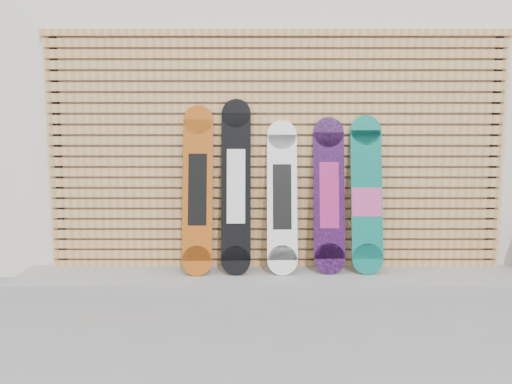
{
  "coord_description": "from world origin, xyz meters",
  "views": [
    {
      "loc": [
        -0.33,
        -3.64,
        1.37
      ],
      "look_at": [
        -0.33,
        0.75,
        0.85
      ],
      "focal_mm": 35.0,
      "sensor_mm": 36.0,
      "label": 1
    }
  ],
  "objects_px": {
    "snowboard_0": "(198,189)",
    "snowboard_1": "(236,186)",
    "snowboard_2": "(282,197)",
    "snowboard_4": "(367,195)",
    "snowboard_3": "(329,195)"
  },
  "relations": [
    {
      "from": "snowboard_1",
      "to": "snowboard_4",
      "type": "distance_m",
      "value": 1.17
    },
    {
      "from": "snowboard_1",
      "to": "snowboard_2",
      "type": "xyz_separation_m",
      "value": [
        0.41,
        -0.0,
        -0.1
      ]
    },
    {
      "from": "snowboard_0",
      "to": "snowboard_4",
      "type": "relative_size",
      "value": 1.06
    },
    {
      "from": "snowboard_2",
      "to": "snowboard_1",
      "type": "bearing_deg",
      "value": 179.95
    },
    {
      "from": "snowboard_0",
      "to": "snowboard_1",
      "type": "xyz_separation_m",
      "value": [
        0.34,
        0.01,
        0.03
      ]
    },
    {
      "from": "snowboard_0",
      "to": "snowboard_4",
      "type": "height_order",
      "value": "snowboard_0"
    },
    {
      "from": "snowboard_1",
      "to": "snowboard_2",
      "type": "height_order",
      "value": "snowboard_1"
    },
    {
      "from": "snowboard_1",
      "to": "snowboard_2",
      "type": "bearing_deg",
      "value": -0.05
    },
    {
      "from": "snowboard_4",
      "to": "snowboard_0",
      "type": "bearing_deg",
      "value": -179.25
    },
    {
      "from": "snowboard_1",
      "to": "snowboard_4",
      "type": "bearing_deg",
      "value": 0.49
    },
    {
      "from": "snowboard_3",
      "to": "snowboard_4",
      "type": "xyz_separation_m",
      "value": [
        0.34,
        -0.01,
        -0.0
      ]
    },
    {
      "from": "snowboard_0",
      "to": "snowboard_4",
      "type": "distance_m",
      "value": 1.52
    },
    {
      "from": "snowboard_0",
      "to": "snowboard_1",
      "type": "height_order",
      "value": "snowboard_1"
    },
    {
      "from": "snowboard_2",
      "to": "snowboard_4",
      "type": "relative_size",
      "value": 0.97
    },
    {
      "from": "snowboard_1",
      "to": "snowboard_3",
      "type": "xyz_separation_m",
      "value": [
        0.84,
        0.02,
        -0.08
      ]
    }
  ]
}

